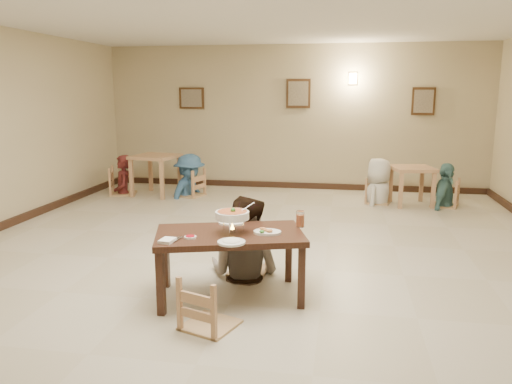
% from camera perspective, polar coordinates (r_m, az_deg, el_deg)
% --- Properties ---
extents(floor, '(10.00, 10.00, 0.00)m').
position_cam_1_polar(floor, '(6.02, -0.73, -8.46)').
color(floor, beige).
rests_on(floor, ground).
extents(ceiling, '(10.00, 10.00, 0.00)m').
position_cam_1_polar(ceiling, '(5.74, -0.81, 20.99)').
color(ceiling, silver).
rests_on(ceiling, wall_back).
extents(wall_back, '(10.00, 0.00, 10.00)m').
position_cam_1_polar(wall_back, '(10.62, 4.29, 8.46)').
color(wall_back, '#BFAE8B').
rests_on(wall_back, floor).
extents(baseboard_back, '(8.00, 0.06, 0.12)m').
position_cam_1_polar(baseboard_back, '(10.77, 4.16, 0.78)').
color(baseboard_back, '#301D13').
rests_on(baseboard_back, floor).
extents(picture_a, '(0.55, 0.04, 0.45)m').
position_cam_1_polar(picture_a, '(11.01, -7.37, 10.59)').
color(picture_a, '#3B2413').
rests_on(picture_a, wall_back).
extents(picture_b, '(0.50, 0.04, 0.60)m').
position_cam_1_polar(picture_b, '(10.56, 4.86, 11.15)').
color(picture_b, '#3B2413').
rests_on(picture_b, wall_back).
extents(picture_c, '(0.45, 0.04, 0.55)m').
position_cam_1_polar(picture_c, '(10.63, 18.59, 9.80)').
color(picture_c, '#3B2413').
rests_on(picture_c, wall_back).
extents(wall_sconce, '(0.16, 0.05, 0.22)m').
position_cam_1_polar(wall_sconce, '(10.52, 11.01, 12.62)').
color(wall_sconce, '#FFD88C').
rests_on(wall_sconce, wall_back).
extents(main_table, '(1.62, 1.19, 0.68)m').
position_cam_1_polar(main_table, '(4.98, -3.02, -5.52)').
color(main_table, '#3B1F14').
rests_on(main_table, floor).
extents(chair_far, '(0.43, 0.43, 0.91)m').
position_cam_1_polar(chair_far, '(5.71, -0.88, -4.77)').
color(chair_far, tan).
rests_on(chair_far, floor).
extents(chair_near, '(0.43, 0.43, 0.92)m').
position_cam_1_polar(chair_near, '(4.42, -5.36, -9.69)').
color(chair_near, tan).
rests_on(chair_near, floor).
extents(main_diner, '(1.05, 0.91, 1.83)m').
position_cam_1_polar(main_diner, '(5.50, -1.36, -0.47)').
color(main_diner, gray).
rests_on(main_diner, floor).
extents(curry_warmer, '(0.37, 0.33, 0.30)m').
position_cam_1_polar(curry_warmer, '(4.91, -2.73, -2.68)').
color(curry_warmer, silver).
rests_on(curry_warmer, main_table).
extents(rice_plate_far, '(0.27, 0.27, 0.06)m').
position_cam_1_polar(rice_plate_far, '(5.27, -2.84, -3.51)').
color(rice_plate_far, white).
rests_on(rice_plate_far, main_table).
extents(rice_plate_near, '(0.26, 0.26, 0.06)m').
position_cam_1_polar(rice_plate_near, '(4.61, -2.83, -5.71)').
color(rice_plate_near, white).
rests_on(rice_plate_near, main_table).
extents(fried_plate, '(0.27, 0.27, 0.06)m').
position_cam_1_polar(fried_plate, '(4.91, 1.28, -4.52)').
color(fried_plate, white).
rests_on(fried_plate, main_table).
extents(chili_dish, '(0.12, 0.12, 0.02)m').
position_cam_1_polar(chili_dish, '(4.80, -7.52, -5.12)').
color(chili_dish, white).
rests_on(chili_dish, main_table).
extents(napkin_cutlery, '(0.17, 0.25, 0.03)m').
position_cam_1_polar(napkin_cutlery, '(4.71, -10.06, -5.48)').
color(napkin_cutlery, white).
rests_on(napkin_cutlery, main_table).
extents(drink_glass, '(0.09, 0.09, 0.17)m').
position_cam_1_polar(drink_glass, '(5.15, 5.07, -3.15)').
color(drink_glass, white).
rests_on(drink_glass, main_table).
extents(bg_table_left, '(0.94, 0.94, 0.81)m').
position_cam_1_polar(bg_table_left, '(10.12, -11.42, 3.38)').
color(bg_table_left, tan).
rests_on(bg_table_left, floor).
extents(bg_table_right, '(0.83, 0.83, 0.70)m').
position_cam_1_polar(bg_table_right, '(9.49, 17.43, 1.95)').
color(bg_table_right, tan).
rests_on(bg_table_right, floor).
extents(bg_chair_ll, '(0.49, 0.49, 1.05)m').
position_cam_1_polar(bg_chair_ll, '(10.37, -15.04, 2.60)').
color(bg_chair_ll, tan).
rests_on(bg_chair_ll, floor).
extents(bg_chair_lr, '(0.48, 0.48, 1.02)m').
position_cam_1_polar(bg_chair_lr, '(9.94, -7.62, 2.45)').
color(bg_chair_lr, tan).
rests_on(bg_chair_lr, floor).
extents(bg_chair_rl, '(0.42, 0.42, 0.89)m').
position_cam_1_polar(bg_chair_rl, '(9.50, 13.85, 1.40)').
color(bg_chair_rl, tan).
rests_on(bg_chair_rl, floor).
extents(bg_chair_rr, '(0.45, 0.45, 0.96)m').
position_cam_1_polar(bg_chair_rr, '(9.59, 20.87, 1.26)').
color(bg_chair_rr, tan).
rests_on(bg_chair_rr, floor).
extents(bg_diner_a, '(0.60, 0.69, 1.59)m').
position_cam_1_polar(bg_diner_a, '(10.33, -15.11, 4.08)').
color(bg_diner_a, '#5A1F1F').
rests_on(bg_diner_a, floor).
extents(bg_diner_b, '(0.91, 1.22, 1.68)m').
position_cam_1_polar(bg_diner_b, '(9.89, -7.67, 4.33)').
color(bg_diner_b, teal).
rests_on(bg_diner_b, floor).
extents(bg_diner_c, '(0.80, 0.96, 1.68)m').
position_cam_1_polar(bg_diner_c, '(9.44, 13.97, 3.76)').
color(bg_diner_c, silver).
rests_on(bg_diner_c, floor).
extents(bg_diner_d, '(0.73, 1.00, 1.58)m').
position_cam_1_polar(bg_diner_d, '(9.54, 21.01, 3.11)').
color(bg_diner_d, teal).
rests_on(bg_diner_d, floor).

